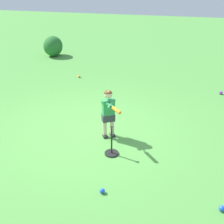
{
  "coord_description": "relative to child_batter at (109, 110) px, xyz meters",
  "views": [
    {
      "loc": [
        2.01,
        -5.35,
        3.26
      ],
      "look_at": [
        0.5,
        0.23,
        0.45
      ],
      "focal_mm": 45.99,
      "sensor_mm": 36.0,
      "label": 1
    }
  ],
  "objects": [
    {
      "name": "batting_tee",
      "position": [
        0.23,
        -0.63,
        -0.55
      ],
      "size": [
        0.28,
        0.28,
        0.62
      ],
      "color": "black",
      "rests_on": "ground"
    },
    {
      "name": "play_ball_far_right",
      "position": [
        -2.06,
        3.54,
        -0.61
      ],
      "size": [
        0.09,
        0.09,
        0.09
      ],
      "primitive_type": "sphere",
      "color": "orange",
      "rests_on": "ground"
    },
    {
      "name": "play_ball_midfield",
      "position": [
        2.55,
        3.23,
        -0.6
      ],
      "size": [
        0.1,
        0.1,
        0.1
      ],
      "primitive_type": "sphere",
      "color": "purple",
      "rests_on": "ground"
    },
    {
      "name": "ground_plane",
      "position": [
        -0.52,
        0.1,
        -0.65
      ],
      "size": [
        40.0,
        40.0,
        0.0
      ],
      "primitive_type": "plane",
      "color": "#519942"
    },
    {
      "name": "shrub_left_background",
      "position": [
        -4.15,
        5.94,
        -0.23
      ],
      "size": [
        0.79,
        0.9,
        0.85
      ],
      "primitive_type": "ellipsoid",
      "color": "#286B2D",
      "rests_on": "ground"
    },
    {
      "name": "child_batter",
      "position": [
        0.0,
        0.0,
        0.0
      ],
      "size": [
        0.56,
        0.69,
        1.08
      ],
      "color": "#232328",
      "rests_on": "ground"
    },
    {
      "name": "play_ball_by_bucket",
      "position": [
        0.38,
        -1.76,
        -0.61
      ],
      "size": [
        0.09,
        0.09,
        0.09
      ],
      "primitive_type": "sphere",
      "color": "blue",
      "rests_on": "ground"
    },
    {
      "name": "play_ball_behind_batter",
      "position": [
        2.24,
        -1.67,
        -0.6
      ],
      "size": [
        0.1,
        0.1,
        0.1
      ],
      "primitive_type": "sphere",
      "color": "blue",
      "rests_on": "ground"
    }
  ]
}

